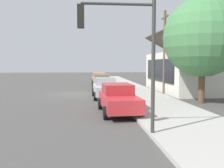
# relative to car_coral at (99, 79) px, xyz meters

# --- Properties ---
(ground_plane) EXTENTS (120.00, 120.00, 0.00)m
(ground_plane) POSITION_rel_car_coral_xyz_m (9.65, -2.75, -0.82)
(ground_plane) COLOR #4C4947
(sidewalk_curb) EXTENTS (60.00, 4.20, 0.16)m
(sidewalk_curb) POSITION_rel_car_coral_xyz_m (9.65, 2.85, -0.74)
(sidewalk_curb) COLOR #B2AFA8
(sidewalk_curb) RESTS_ON ground
(car_coral) EXTENTS (4.82, 1.96, 1.59)m
(car_coral) POSITION_rel_car_coral_xyz_m (0.00, 0.00, 0.00)
(car_coral) COLOR #EA8C75
(car_coral) RESTS_ON ground
(car_olive) EXTENTS (4.88, 2.13, 1.59)m
(car_olive) POSITION_rel_car_coral_xyz_m (6.13, -0.01, 0.00)
(car_olive) COLOR olive
(car_olive) RESTS_ON ground
(car_silver) EXTENTS (4.47, 2.05, 1.59)m
(car_silver) POSITION_rel_car_coral_xyz_m (12.59, -0.12, -0.00)
(car_silver) COLOR silver
(car_silver) RESTS_ON ground
(car_cherry) EXTENTS (4.75, 2.11, 1.59)m
(car_cherry) POSITION_rel_car_coral_xyz_m (18.98, 0.15, -0.00)
(car_cherry) COLOR red
(car_cherry) RESTS_ON ground
(storefront_building) EXTENTS (11.60, 7.79, 5.93)m
(storefront_building) POSITION_rel_car_coral_xyz_m (8.30, 9.23, 1.24)
(storefront_building) COLOR silver
(storefront_building) RESTS_ON ground
(shade_tree) EXTENTS (5.35, 5.35, 7.17)m
(shade_tree) POSITION_rel_car_coral_xyz_m (16.00, 6.28, 3.67)
(shade_tree) COLOR brown
(shade_tree) RESTS_ON ground
(traffic_light_main) EXTENTS (0.37, 2.79, 5.20)m
(traffic_light_main) POSITION_rel_car_coral_xyz_m (23.66, -0.21, 2.68)
(traffic_light_main) COLOR #383833
(traffic_light_main) RESTS_ON ground
(utility_pole_wooden) EXTENTS (1.80, 0.24, 7.50)m
(utility_pole_wooden) POSITION_rel_car_coral_xyz_m (10.09, 5.45, 3.11)
(utility_pole_wooden) COLOR brown
(utility_pole_wooden) RESTS_ON ground
(fire_hydrant_red) EXTENTS (0.22, 0.22, 0.71)m
(fire_hydrant_red) POSITION_rel_car_coral_xyz_m (2.28, 1.45, -0.32)
(fire_hydrant_red) COLOR red
(fire_hydrant_red) RESTS_ON sidewalk_curb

